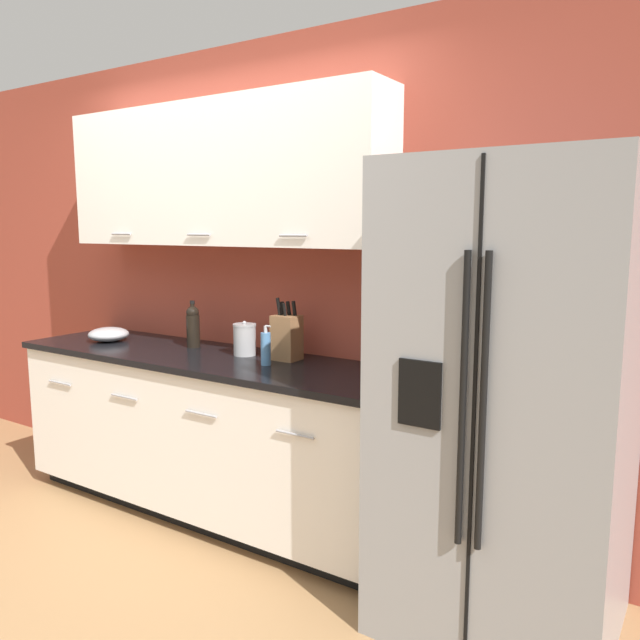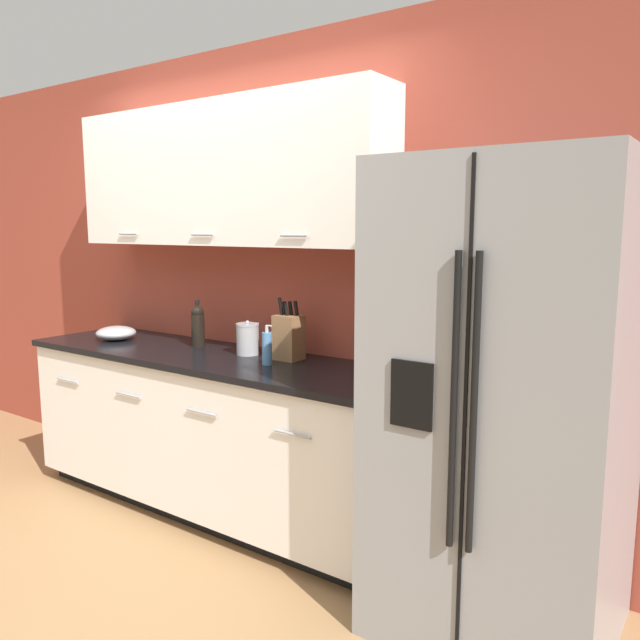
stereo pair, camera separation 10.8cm
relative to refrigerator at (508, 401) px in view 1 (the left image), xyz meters
name	(u,v)px [view 1 (the left image)]	position (x,y,z in m)	size (l,w,h in m)	color
ground_plane	(34,599)	(-1.73, -0.96, -0.92)	(14.00, 14.00, 0.00)	#997047
wall_back	(233,251)	(-1.72, 0.38, 0.54)	(10.00, 0.39, 2.60)	#993D2D
counter_unit	(206,432)	(-1.69, 0.09, -0.46)	(2.35, 0.64, 0.91)	black
refrigerator	(508,401)	(0.00, 0.00, 0.00)	(0.88, 0.82, 1.85)	gray
knife_block	(287,337)	(-1.22, 0.21, 0.11)	(0.13, 0.12, 0.33)	olive
wine_bottle	(193,326)	(-1.87, 0.20, 0.11)	(0.08, 0.08, 0.27)	black
soap_dispenser	(266,348)	(-1.23, 0.05, 0.07)	(0.06, 0.05, 0.20)	#4C7FB2
steel_canister	(245,339)	(-1.48, 0.19, 0.07)	(0.13, 0.13, 0.19)	#A3A3A5
mixing_bowl	(109,334)	(-2.45, 0.06, 0.03)	(0.24, 0.24, 0.08)	#A3A3A5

